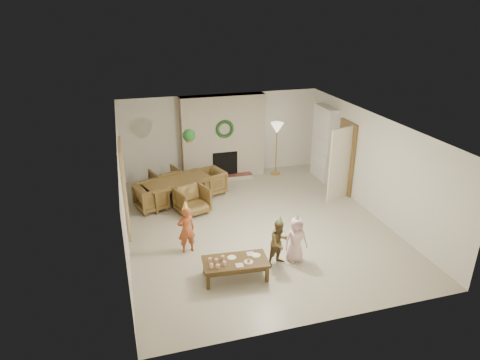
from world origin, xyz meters
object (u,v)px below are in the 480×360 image
object	(u,v)px
dining_chair_left	(151,197)
dining_chair_right	(210,182)
dining_table	(178,191)
dining_chair_far	(166,181)
child_plaid	(279,243)
child_red	(186,230)
dining_chair_near	(192,200)
coffee_table_top	(235,262)
child_pink	(296,240)

from	to	relation	value
dining_chair_left	dining_chair_right	size ratio (longest dim) A/B	1.00
dining_table	dining_chair_far	distance (m)	0.78
dining_chair_far	child_plaid	bearing A→B (deg)	94.38
child_red	child_plaid	world-z (taller)	child_red
dining_chair_left	dining_chair_near	bearing A→B (deg)	-135.00
dining_table	dining_chair_right	distance (m)	0.97
dining_chair_left	child_red	size ratio (longest dim) A/B	0.71
dining_chair_right	coffee_table_top	distance (m)	4.03
dining_table	dining_chair_near	size ratio (longest dim) A/B	2.34
child_red	child_plaid	size ratio (longest dim) A/B	1.07
dining_table	dining_chair_left	xyz separation A→B (m)	(-0.73, -0.25, 0.03)
dining_chair_right	coffee_table_top	world-z (taller)	dining_chair_right
dining_table	child_plaid	size ratio (longest dim) A/B	1.78
dining_chair_near	coffee_table_top	xyz separation A→B (m)	(0.32, -2.97, 0.01)
dining_table	child_pink	bearing A→B (deg)	-79.75
dining_chair_left	child_pink	world-z (taller)	child_pink
dining_table	dining_chair_near	distance (m)	0.78
child_red	dining_table	bearing A→B (deg)	-102.84
dining_table	coffee_table_top	xyz separation A→B (m)	(0.56, -3.71, 0.05)
child_red	dining_chair_far	bearing A→B (deg)	-97.54
dining_chair_near	child_pink	distance (m)	3.21
dining_table	child_pink	xyz separation A→B (m)	(1.91, -3.47, 0.18)
dining_table	dining_chair_right	bearing A→B (deg)	0.00
child_red	child_plaid	bearing A→B (deg)	141.81
dining_chair_near	dining_chair_left	world-z (taller)	same
dining_chair_left	child_pink	xyz separation A→B (m)	(2.65, -3.22, 0.15)
dining_table	child_plaid	bearing A→B (deg)	-84.74
dining_chair_right	dining_chair_near	bearing A→B (deg)	-51.34
dining_chair_right	child_red	world-z (taller)	child_red
child_pink	dining_chair_right	bearing A→B (deg)	105.93
dining_chair_near	dining_chair_left	size ratio (longest dim) A/B	1.00
child_red	child_plaid	distance (m)	1.99
child_pink	dining_chair_near	bearing A→B (deg)	122.52
dining_chair_right	child_red	xyz separation A→B (m)	(-1.10, -2.82, 0.19)
child_plaid	child_pink	world-z (taller)	child_plaid
dining_chair_left	coffee_table_top	size ratio (longest dim) A/B	0.60
coffee_table_top	child_plaid	distance (m)	1.01
dining_table	dining_chair_near	xyz separation A→B (m)	(0.25, -0.73, 0.03)
dining_chair_far	dining_chair_left	world-z (taller)	same
dining_chair_right	child_plaid	size ratio (longest dim) A/B	0.76
dining_chair_left	child_plaid	xyz separation A→B (m)	(2.28, -3.25, 0.15)
child_red	coffee_table_top	bearing A→B (deg)	113.30
dining_chair_left	child_plaid	distance (m)	3.97
coffee_table_top	child_pink	size ratio (longest dim) A/B	1.27
dining_chair_near	dining_chair_left	bearing A→B (deg)	135.00
dining_chair_near	dining_chair_far	world-z (taller)	same
dining_chair_near	dining_chair_far	size ratio (longest dim) A/B	1.00
dining_table	coffee_table_top	size ratio (longest dim) A/B	1.41
dining_chair_far	dining_table	bearing A→B (deg)	90.00
dining_chair_far	child_red	size ratio (longest dim) A/B	0.71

